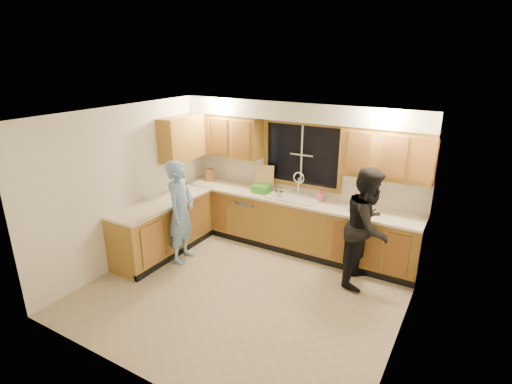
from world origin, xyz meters
TOP-DOWN VIEW (x-y plane):
  - floor at (0.00, 0.00)m, footprint 4.20×4.20m
  - ceiling at (0.00, 0.00)m, footprint 4.20×4.20m
  - wall_back at (0.00, 1.90)m, footprint 4.20×0.00m
  - wall_left at (-2.10, 0.00)m, footprint 0.00×3.80m
  - wall_right at (2.10, 0.00)m, footprint 0.00×3.80m
  - base_cabinets_back at (0.00, 1.60)m, footprint 4.20×0.60m
  - base_cabinets_left at (-1.80, 0.35)m, footprint 0.60×1.90m
  - countertop_back at (0.00, 1.58)m, footprint 4.20×0.63m
  - countertop_left at (-1.79, 0.35)m, footprint 0.63×1.90m
  - upper_cabinets_left at (-1.43, 1.73)m, footprint 1.35×0.33m
  - upper_cabinets_right at (1.43, 1.73)m, footprint 1.35×0.33m
  - upper_cabinets_return at (-1.94, 1.12)m, footprint 0.33×0.90m
  - soffit at (0.00, 1.72)m, footprint 4.20×0.35m
  - window_frame at (0.00, 1.89)m, footprint 1.44×0.03m
  - sink at (0.00, 1.60)m, footprint 0.86×0.52m
  - dishwasher at (-0.85, 1.59)m, footprint 0.60×0.56m
  - stove at (-1.80, -0.22)m, footprint 0.58×0.75m
  - man at (-1.36, 0.31)m, footprint 0.54×0.69m
  - woman at (1.38, 1.13)m, footprint 0.69×0.87m
  - knife_block at (-1.77, 1.65)m, footprint 0.16×0.16m
  - cutting_board at (-0.63, 1.74)m, footprint 0.34×0.22m
  - dish_crate at (-0.61, 1.58)m, footprint 0.28×0.26m
  - soap_bottle at (0.44, 1.68)m, footprint 0.11×0.11m
  - bowl at (1.08, 1.56)m, footprint 0.28×0.28m
  - can_left at (-0.24, 1.47)m, footprint 0.07×0.07m
  - can_right at (-0.15, 1.47)m, footprint 0.07×0.07m

SIDE VIEW (x-z plane):
  - floor at x=0.00m, z-range 0.00..0.00m
  - dishwasher at x=-0.85m, z-range 0.00..0.82m
  - base_cabinets_back at x=0.00m, z-range 0.00..0.88m
  - base_cabinets_left at x=-1.80m, z-range 0.00..0.88m
  - stove at x=-1.80m, z-range 0.00..0.90m
  - man at x=-1.36m, z-range 0.00..1.68m
  - sink at x=0.00m, z-range 0.58..1.15m
  - woman at x=1.38m, z-range 0.00..1.75m
  - countertop_back at x=0.00m, z-range 0.88..0.92m
  - countertop_left at x=-1.79m, z-range 0.88..0.92m
  - bowl at x=1.08m, z-range 0.92..0.98m
  - can_left at x=-0.24m, z-range 0.92..1.04m
  - can_right at x=-0.15m, z-range 0.92..1.04m
  - dish_crate at x=-0.61m, z-range 0.92..1.05m
  - soap_bottle at x=0.44m, z-range 0.92..1.13m
  - knife_block at x=-1.77m, z-range 0.92..1.15m
  - cutting_board at x=-0.63m, z-range 0.92..1.35m
  - wall_back at x=0.00m, z-range -0.85..3.35m
  - wall_left at x=-2.10m, z-range -0.65..3.15m
  - wall_right at x=2.10m, z-range -0.65..3.15m
  - window_frame at x=0.00m, z-range 1.03..2.17m
  - upper_cabinets_left at x=-1.43m, z-range 1.45..2.20m
  - upper_cabinets_right at x=1.43m, z-range 1.45..2.20m
  - upper_cabinets_return at x=-1.94m, z-range 1.45..2.20m
  - soffit at x=0.00m, z-range 2.20..2.50m
  - ceiling at x=0.00m, z-range 2.50..2.50m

